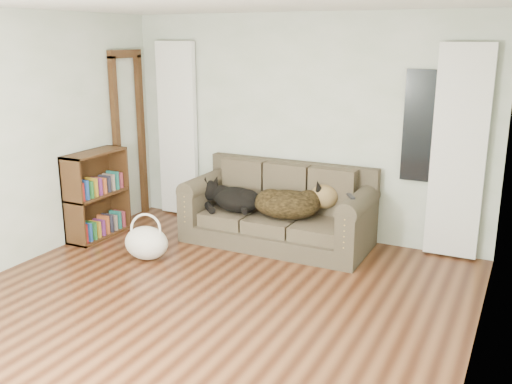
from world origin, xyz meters
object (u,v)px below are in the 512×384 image
at_px(dog_shepherd, 292,205).
at_px(tote_bag, 147,245).
at_px(bookshelf, 97,196).
at_px(sofa, 277,206).
at_px(dog_black_lab, 233,199).

height_order(dog_shepherd, tote_bag, dog_shepherd).
distance_m(tote_bag, bookshelf, 1.08).
distance_m(dog_shepherd, bookshelf, 2.32).
xyz_separation_m(dog_shepherd, bookshelf, (-2.21, -0.69, 0.01)).
distance_m(sofa, dog_shepherd, 0.19).
distance_m(dog_black_lab, dog_shepherd, 0.72).
xyz_separation_m(tote_bag, bookshelf, (-0.96, 0.35, 0.34)).
height_order(dog_shepherd, bookshelf, bookshelf).
distance_m(sofa, dog_black_lab, 0.54).
relative_size(dog_shepherd, tote_bag, 1.59).
bearing_deg(sofa, dog_black_lab, -172.01).
bearing_deg(dog_shepherd, tote_bag, 28.99).
xyz_separation_m(sofa, dog_black_lab, (-0.53, -0.07, 0.03)).
bearing_deg(dog_shepherd, bookshelf, 6.49).
xyz_separation_m(dog_black_lab, bookshelf, (-1.49, -0.65, 0.02)).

